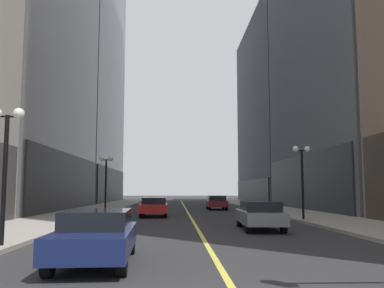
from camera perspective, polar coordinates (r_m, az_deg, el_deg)
ground_plane at (r=38.56m, az=-0.73°, el=-9.00°), size 200.00×200.00×0.00m
sidewalk_left at (r=39.20m, az=-13.02°, el=-8.69°), size 4.50×78.00×0.15m
sidewalk_right at (r=39.65m, az=11.42°, el=-8.69°), size 4.50×78.00×0.15m
lane_centre_stripe at (r=38.56m, az=-0.73°, el=-8.99°), size 0.16×70.00×0.01m
building_left_far at (r=68.43m, az=-14.97°, el=11.67°), size 10.85×26.00×45.53m
building_right_far at (r=67.40m, az=14.18°, el=4.31°), size 15.18×26.00×28.07m
car_navy at (r=11.07m, az=-12.82°, el=-11.90°), size 1.97×4.62×1.32m
car_grey at (r=20.00m, az=9.17°, el=-9.39°), size 1.93×4.84×1.32m
car_red at (r=29.76m, az=-5.19°, el=-8.39°), size 1.96×4.66×1.32m
car_maroon at (r=39.87m, az=3.36°, el=-7.87°), size 1.82×4.31×1.32m
street_lamp_left_near at (r=14.43m, az=-23.94°, el=-0.07°), size 1.06×0.36×4.43m
street_lamp_left_far at (r=33.08m, az=-11.60°, el=-3.68°), size 1.06×0.36×4.43m
street_lamp_right_mid at (r=25.55m, az=14.72°, el=-2.88°), size 1.06×0.36×4.43m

